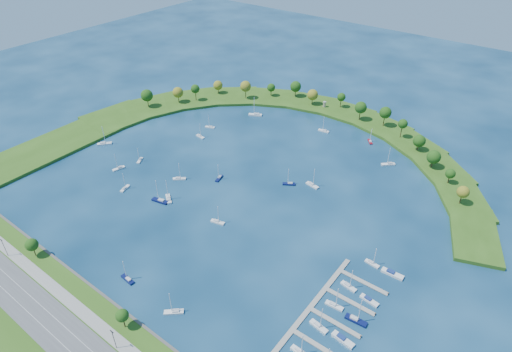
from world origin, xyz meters
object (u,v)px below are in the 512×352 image
Objects in this scene: moored_boat_6 at (200,136)px; moored_boat_18 at (219,178)px; harbor_tower at (324,104)px; moored_boat_8 at (388,164)px; moored_boat_0 at (174,311)px; moored_boat_7 at (370,141)px; moored_boat_12 at (119,168)px; moored_boat_16 at (312,185)px; docked_boat_4 at (319,326)px; moored_boat_11 at (289,183)px; docked_boat_8 at (349,286)px; docked_boat_7 at (356,320)px; moored_boat_4 at (160,200)px; moored_boat_9 at (125,188)px; moored_boat_10 at (179,178)px; moored_boat_1 at (169,199)px; moored_boat_2 at (128,279)px; moored_boat_15 at (210,127)px; moored_boat_17 at (104,143)px; docked_boat_6 at (334,305)px; dock_system at (317,328)px; docked_boat_2 at (300,351)px; docked_boat_5 at (343,339)px; moored_boat_5 at (324,130)px; moored_boat_14 at (140,160)px; moored_boat_3 at (255,114)px; moored_boat_13 at (218,221)px; docked_boat_10 at (372,263)px; docked_boat_11 at (392,273)px; docked_boat_9 at (369,300)px.

moored_boat_6 is 1.02× the size of moored_boat_18.
harbor_tower is 84.71m from moored_boat_8.
moored_boat_0 is 1.12× the size of moored_boat_6.
moored_boat_7 is 165.23m from moored_boat_12.
moored_boat_16 reaches higher than docked_boat_4.
moored_boat_11 is 79.76m from docked_boat_8.
moored_boat_4 is at bearing 172.70° from docked_boat_7.
moored_boat_9 is at bearing -176.83° from docked_boat_4.
moored_boat_10 is at bearing -87.43° from moored_boat_0.
moored_boat_1 is at bearing 16.46° from moored_boat_11.
moored_boat_16 is at bearing -99.12° from moored_boat_2.
moored_boat_17 is at bearing 33.56° from moored_boat_15.
moored_boat_12 is 156.28m from docked_boat_6.
moored_boat_17 reaches higher than moored_boat_9.
moored_boat_6 is at bearing 149.26° from dock_system.
docked_boat_2 reaches higher than docked_boat_5.
moored_boat_5 is 91.09m from moored_boat_18.
moored_boat_16 is at bearing 141.92° from docked_boat_8.
moored_boat_2 is at bearing 130.81° from moored_boat_7.
docked_boat_2 is 17.84m from docked_boat_5.
moored_boat_2 is 0.91× the size of moored_boat_16.
docked_boat_4 is at bearing -47.47° from moored_boat_16.
moored_boat_15 is at bearing -27.71° from moored_boat_1.
moored_boat_14 is at bearing 141.34° from moored_boat_10.
moored_boat_9 is at bearing 60.08° from moored_boat_5.
moored_boat_18 is (53.17, 15.38, 0.01)m from moored_boat_14.
moored_boat_0 is at bearing 140.08° from moored_boat_7.
moored_boat_16 is at bearing -145.09° from moored_boat_4.
moored_boat_11 is 87.38m from moored_boat_15.
moored_boat_16 reaches higher than moored_boat_9.
moored_boat_14 is at bearing 14.56° from moored_boat_1.
moored_boat_3 is 1.31× the size of moored_boat_12.
moored_boat_16 is (95.48, -17.20, 0.05)m from moored_boat_15.
docked_boat_2 is at bearing 104.13° from moored_boat_3.
moored_boat_13 is 79.36m from docked_boat_10.
moored_boat_6 reaches higher than moored_boat_14.
moored_boat_2 is 97.65m from docked_boat_8.
moored_boat_16 is 65.40m from docked_boat_10.
moored_boat_0 is (-50.71, -28.95, 0.55)m from dock_system.
moored_boat_2 reaches higher than docked_boat_8.
harbor_tower is 0.05× the size of dock_system.
docked_boat_11 is (12.32, 18.44, -0.13)m from docked_boat_8.
moored_boat_18 is at bearing 172.38° from docked_boat_9.
moored_boat_13 is at bearing 167.52° from docked_boat_6.
docked_boat_2 is (63.28, -88.25, 0.00)m from moored_boat_11.
harbor_tower is 157.42m from moored_boat_4.
moored_boat_10 is (-71.47, -109.44, 0.04)m from moored_boat_7.
moored_boat_6 is 1.24× the size of docked_boat_9.
moored_boat_3 is 1.29× the size of docked_boat_6.
moored_boat_5 is 0.83× the size of moored_boat_17.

